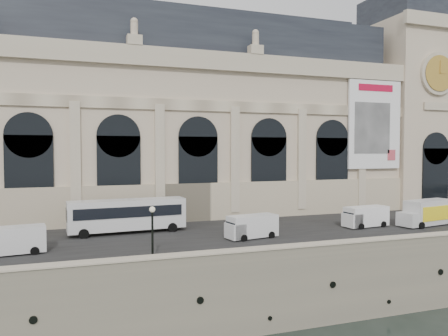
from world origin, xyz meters
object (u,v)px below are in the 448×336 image
object	(u,v)px
van_c	(364,217)
lamp_left	(152,236)
van_a	(8,241)
box_truck	(427,213)
van_b	(250,227)
bus_left	(127,214)

from	to	relation	value
van_c	lamp_left	xyz separation A→B (m)	(-26.85, -8.51, 1.09)
van_a	box_truck	bearing A→B (deg)	-0.41
van_c	box_truck	size ratio (longest dim) A/B	0.72
box_truck	van_b	bearing A→B (deg)	-179.81
van_a	van_b	size ratio (longest dim) A/B	1.01
van_c	lamp_left	size ratio (longest dim) A/B	1.22
bus_left	van_c	world-z (taller)	bus_left
van_a	lamp_left	world-z (taller)	lamp_left
van_a	van_b	distance (m)	22.93
van_a	box_truck	xyz separation A→B (m)	(46.39, -0.33, 0.30)
van_c	van_b	bearing A→B (deg)	-174.01
van_c	bus_left	bearing A→B (deg)	168.48
van_b	box_truck	world-z (taller)	box_truck
van_b	box_truck	size ratio (longest dim) A/B	0.71
van_b	van_c	world-z (taller)	van_c
van_b	lamp_left	distance (m)	13.35
van_c	box_truck	distance (m)	8.15
van_a	bus_left	bearing A→B (deg)	31.25
van_a	van_b	world-z (taller)	van_a
van_c	box_truck	bearing A→B (deg)	-10.94
van_b	box_truck	distance (m)	23.46
van_b	box_truck	bearing A→B (deg)	0.19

